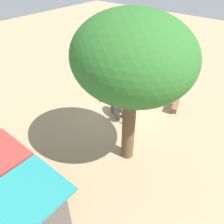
# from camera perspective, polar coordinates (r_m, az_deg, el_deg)

# --- Properties ---
(ground_plane) EXTENTS (60.00, 60.00, 0.00)m
(ground_plane) POSITION_cam_1_polar(r_m,az_deg,el_deg) (15.41, 3.21, -0.67)
(ground_plane) COLOR tan
(elephant) EXTENTS (2.01, 1.68, 1.42)m
(elephant) POSITION_cam_1_polar(r_m,az_deg,el_deg) (14.69, 1.92, 1.67)
(elephant) COLOR slate
(elephant) RESTS_ON ground_plane
(person_handler) EXTENTS (0.50, 0.32, 1.62)m
(person_handler) POSITION_cam_1_polar(r_m,az_deg,el_deg) (16.00, 6.78, 4.76)
(person_handler) COLOR #3F3833
(person_handler) RESTS_ON ground_plane
(shade_tree_main) EXTENTS (5.39, 4.94, 7.60)m
(shade_tree_main) POSITION_cam_1_polar(r_m,az_deg,el_deg) (9.37, 5.26, 13.39)
(shade_tree_main) COLOR brown
(shade_tree_main) RESTS_ON ground_plane
(wooden_bench) EXTENTS (0.78, 1.46, 0.88)m
(wooden_bench) POSITION_cam_1_polar(r_m,az_deg,el_deg) (16.23, 15.80, 2.02)
(wooden_bench) COLOR brown
(wooden_bench) RESTS_ON ground_plane
(picnic_table_near) EXTENTS (2.06, 2.07, 0.78)m
(picnic_table_near) POSITION_cam_1_polar(r_m,az_deg,el_deg) (17.01, -0.62, 5.67)
(picnic_table_near) COLOR #9E7A51
(picnic_table_near) RESTS_ON ground_plane
(market_stall_teal) EXTENTS (2.50, 2.50, 2.52)m
(market_stall_teal) POSITION_cam_1_polar(r_m,az_deg,el_deg) (9.76, -19.34, -23.39)
(market_stall_teal) COLOR #59514C
(market_stall_teal) RESTS_ON ground_plane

